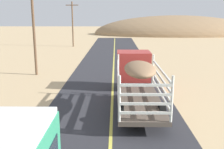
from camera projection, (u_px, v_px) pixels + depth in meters
name	position (u px, v px, depth m)	size (l,w,h in m)	color
livestock_truck	(135.00, 72.00, 18.31)	(2.53, 9.70, 3.02)	#B2332D
power_pole_mid	(33.00, 24.00, 24.49)	(2.20, 0.24, 8.93)	brown
power_pole_far	(73.00, 23.00, 46.65)	(2.20, 0.24, 7.77)	brown
distant_hill	(176.00, 34.00, 75.80)	(46.49, 22.96, 10.58)	#957553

